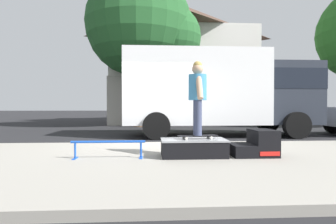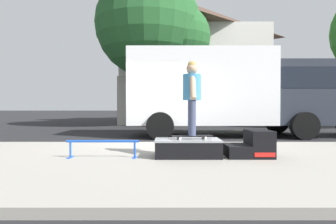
{
  "view_description": "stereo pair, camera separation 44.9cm",
  "coord_description": "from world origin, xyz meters",
  "px_view_note": "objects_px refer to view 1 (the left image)",
  "views": [
    {
      "loc": [
        -0.13,
        -8.14,
        1.07
      ],
      "look_at": [
        0.29,
        -1.32,
        0.94
      ],
      "focal_mm": 30.35,
      "sensor_mm": 36.0,
      "label": 1
    },
    {
      "loc": [
        0.32,
        -8.16,
        1.07
      ],
      "look_at": [
        0.29,
        -1.32,
        0.94
      ],
      "focal_mm": 30.35,
      "sensor_mm": 36.0,
      "label": 2
    }
  ],
  "objects_px": {
    "kicker_ramp": "(256,145)",
    "street_tree_neighbour": "(145,27)",
    "grind_rail": "(108,145)",
    "skateboard": "(197,136)",
    "skater_kid": "(198,92)",
    "box_truck": "(220,90)",
    "skate_box": "(193,147)"
  },
  "relations": [
    {
      "from": "grind_rail",
      "to": "skateboard",
      "type": "bearing_deg",
      "value": 4.66
    },
    {
      "from": "grind_rail",
      "to": "street_tree_neighbour",
      "type": "distance_m",
      "value": 11.12
    },
    {
      "from": "kicker_ramp",
      "to": "street_tree_neighbour",
      "type": "xyz_separation_m",
      "value": [
        -2.35,
        9.85,
        4.97
      ]
    },
    {
      "from": "grind_rail",
      "to": "box_truck",
      "type": "xyz_separation_m",
      "value": [
        3.34,
        5.06,
        1.34
      ]
    },
    {
      "from": "skateboard",
      "to": "skate_box",
      "type": "bearing_deg",
      "value": -157.99
    },
    {
      "from": "skate_box",
      "to": "skateboard",
      "type": "height_order",
      "value": "skateboard"
    },
    {
      "from": "skater_kid",
      "to": "box_truck",
      "type": "xyz_separation_m",
      "value": [
        1.65,
        4.93,
        0.34
      ]
    },
    {
      "from": "skate_box",
      "to": "skater_kid",
      "type": "distance_m",
      "value": 1.06
    },
    {
      "from": "grind_rail",
      "to": "skater_kid",
      "type": "relative_size",
      "value": 0.96
    },
    {
      "from": "skateboard",
      "to": "skater_kid",
      "type": "distance_m",
      "value": 0.85
    },
    {
      "from": "skater_kid",
      "to": "box_truck",
      "type": "height_order",
      "value": "box_truck"
    },
    {
      "from": "grind_rail",
      "to": "skater_kid",
      "type": "height_order",
      "value": "skater_kid"
    },
    {
      "from": "box_truck",
      "to": "kicker_ramp",
      "type": "bearing_deg",
      "value": -95.84
    },
    {
      "from": "kicker_ramp",
      "to": "skater_kid",
      "type": "distance_m",
      "value": 1.54
    },
    {
      "from": "skater_kid",
      "to": "box_truck",
      "type": "distance_m",
      "value": 5.21
    },
    {
      "from": "kicker_ramp",
      "to": "skater_kid",
      "type": "bearing_deg",
      "value": 178.3
    },
    {
      "from": "skateboard",
      "to": "street_tree_neighbour",
      "type": "bearing_deg",
      "value": 96.99
    },
    {
      "from": "skate_box",
      "to": "skater_kid",
      "type": "relative_size",
      "value": 0.87
    },
    {
      "from": "skateboard",
      "to": "box_truck",
      "type": "xyz_separation_m",
      "value": [
        1.65,
        4.93,
        1.19
      ]
    },
    {
      "from": "skater_kid",
      "to": "box_truck",
      "type": "relative_size",
      "value": 0.21
    },
    {
      "from": "grind_rail",
      "to": "box_truck",
      "type": "distance_m",
      "value": 6.21
    },
    {
      "from": "skateboard",
      "to": "skater_kid",
      "type": "xyz_separation_m",
      "value": [
        0.0,
        -0.0,
        0.85
      ]
    },
    {
      "from": "box_truck",
      "to": "street_tree_neighbour",
      "type": "distance_m",
      "value": 6.71
    },
    {
      "from": "box_truck",
      "to": "street_tree_neighbour",
      "type": "height_order",
      "value": "street_tree_neighbour"
    },
    {
      "from": "skate_box",
      "to": "skateboard",
      "type": "xyz_separation_m",
      "value": [
        0.08,
        0.03,
        0.21
      ]
    },
    {
      "from": "kicker_ramp",
      "to": "grind_rail",
      "type": "height_order",
      "value": "kicker_ramp"
    },
    {
      "from": "kicker_ramp",
      "to": "skate_box",
      "type": "bearing_deg",
      "value": 179.98
    },
    {
      "from": "skate_box",
      "to": "kicker_ramp",
      "type": "distance_m",
      "value": 1.23
    },
    {
      "from": "skateboard",
      "to": "street_tree_neighbour",
      "type": "distance_m",
      "value": 10.99
    },
    {
      "from": "kicker_ramp",
      "to": "box_truck",
      "type": "height_order",
      "value": "box_truck"
    },
    {
      "from": "skate_box",
      "to": "skater_kid",
      "type": "height_order",
      "value": "skater_kid"
    },
    {
      "from": "skate_box",
      "to": "box_truck",
      "type": "height_order",
      "value": "box_truck"
    }
  ]
}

